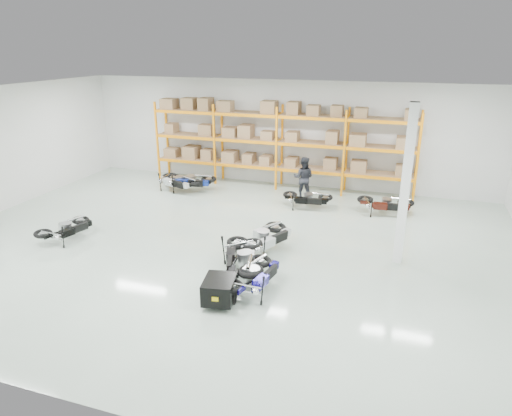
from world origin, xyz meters
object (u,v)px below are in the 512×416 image
(moto_silver_left, at_px, (263,234))
(person_back, at_px, (304,178))
(moto_back_b, at_px, (177,178))
(moto_back_c, at_px, (307,195))
(trailer, at_px, (219,289))
(moto_black_far_left, at_px, (66,225))
(moto_touring_right, at_px, (242,253))
(moto_back_d, at_px, (386,200))
(moto_blue_centre, at_px, (254,271))
(moto_back_a, at_px, (189,178))

(moto_silver_left, height_order, person_back, person_back)
(moto_back_b, distance_m, person_back, 5.34)
(moto_back_b, relative_size, person_back, 1.08)
(moto_back_c, bearing_deg, trailer, 171.53)
(moto_silver_left, xyz_separation_m, moto_black_far_left, (-6.19, -1.10, -0.10))
(moto_back_c, bearing_deg, moto_touring_right, 170.40)
(moto_back_d, relative_size, person_back, 1.02)
(moto_blue_centre, distance_m, moto_touring_right, 0.99)
(moto_back_a, relative_size, moto_back_b, 1.04)
(moto_touring_right, bearing_deg, moto_back_b, 112.18)
(moto_silver_left, distance_m, moto_black_far_left, 6.28)
(moto_back_a, distance_m, moto_back_c, 5.22)
(moto_blue_centre, bearing_deg, moto_black_far_left, 0.31)
(moto_blue_centre, xyz_separation_m, moto_black_far_left, (-6.66, 1.16, -0.05))
(moto_silver_left, xyz_separation_m, moto_back_a, (-4.80, 4.80, -0.01))
(moto_back_b, relative_size, moto_back_c, 1.13)
(moto_black_far_left, distance_m, moto_touring_right, 6.07)
(trailer, bearing_deg, moto_black_far_left, 151.71)
(moto_back_a, bearing_deg, moto_touring_right, -152.05)
(moto_back_a, bearing_deg, moto_blue_centre, -151.95)
(person_back, bearing_deg, moto_touring_right, 86.76)
(moto_silver_left, xyz_separation_m, trailer, (-0.13, -3.08, -0.22))
(moto_silver_left, relative_size, moto_back_d, 1.12)
(trailer, distance_m, moto_back_b, 9.29)
(trailer, bearing_deg, moto_back_c, 75.70)
(moto_black_far_left, distance_m, moto_back_b, 5.82)
(moto_black_far_left, bearing_deg, moto_back_d, -135.04)
(trailer, xyz_separation_m, moto_back_b, (-5.15, 7.73, 0.19))
(moto_silver_left, bearing_deg, moto_blue_centre, 127.49)
(moto_black_far_left, relative_size, moto_touring_right, 0.83)
(moto_back_c, bearing_deg, moto_silver_left, 170.36)
(trailer, bearing_deg, moto_back_a, 110.45)
(moto_black_far_left, relative_size, moto_back_a, 0.85)
(moto_back_d, bearing_deg, moto_back_a, 83.48)
(moto_touring_right, distance_m, person_back, 6.86)
(moto_back_a, distance_m, moto_back_d, 8.07)
(trailer, xyz_separation_m, moto_back_a, (-4.67, 7.88, 0.21))
(moto_silver_left, distance_m, person_back, 5.38)
(moto_back_a, xyz_separation_m, moto_back_d, (8.06, -0.33, -0.05))
(moto_silver_left, relative_size, moto_back_a, 1.02)
(trailer, bearing_deg, person_back, 78.91)
(moto_back_b, bearing_deg, moto_blue_centre, -119.05)
(moto_touring_right, distance_m, trailer, 1.61)
(moto_silver_left, xyz_separation_m, moto_back_b, (-5.28, 4.65, -0.03))
(moto_touring_right, relative_size, moto_back_b, 1.07)
(moto_blue_centre, distance_m, moto_back_b, 8.99)
(moto_back_b, bearing_deg, moto_back_c, -72.74)
(moto_silver_left, relative_size, moto_touring_right, 0.99)
(moto_back_c, xyz_separation_m, person_back, (-0.40, 1.11, 0.35))
(trailer, relative_size, moto_back_b, 0.85)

